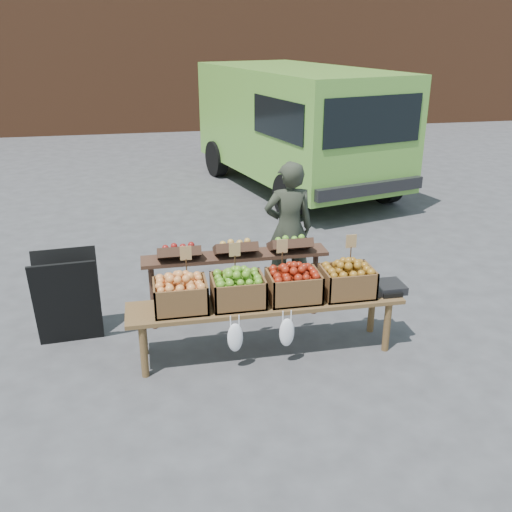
{
  "coord_description": "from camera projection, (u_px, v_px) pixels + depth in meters",
  "views": [
    {
      "loc": [
        -1.37,
        -5.06,
        3.06
      ],
      "look_at": [
        -0.3,
        0.31,
        0.85
      ],
      "focal_mm": 40.0,
      "sensor_mm": 36.0,
      "label": 1
    }
  ],
  "objects": [
    {
      "name": "weighing_scale",
      "position": [
        386.0,
        287.0,
        5.77
      ],
      "size": [
        0.34,
        0.3,
        0.08
      ],
      "primitive_type": "cube",
      "color": "black",
      "rests_on": "display_bench"
    },
    {
      "name": "vendor",
      "position": [
        289.0,
        229.0,
        6.8
      ],
      "size": [
        0.61,
        0.41,
        1.64
      ],
      "primitive_type": "imported",
      "rotation": [
        0.0,
        0.0,
        3.12
      ],
      "color": "#2B3024",
      "rests_on": "ground"
    },
    {
      "name": "back_table",
      "position": [
        236.0,
        278.0,
        6.2
      ],
      "size": [
        2.1,
        0.44,
        1.04
      ],
      "primitive_type": null,
      "color": "#3E261B",
      "rests_on": "ground"
    },
    {
      "name": "ground",
      "position": [
        289.0,
        340.0,
        6.0
      ],
      "size": [
        80.0,
        80.0,
        0.0
      ],
      "primitive_type": "plane",
      "color": "#434346"
    },
    {
      "name": "crate_russet_pears",
      "position": [
        238.0,
        291.0,
        5.46
      ],
      "size": [
        0.5,
        0.4,
        0.28
      ],
      "primitive_type": null,
      "color": "#4B841B",
      "rests_on": "display_bench"
    },
    {
      "name": "crate_golden_apples",
      "position": [
        180.0,
        296.0,
        5.36
      ],
      "size": [
        0.5,
        0.4,
        0.28
      ],
      "primitive_type": null,
      "color": "gold",
      "rests_on": "display_bench"
    },
    {
      "name": "crate_green_apples",
      "position": [
        347.0,
        281.0,
        5.66
      ],
      "size": [
        0.5,
        0.4,
        0.28
      ],
      "primitive_type": null,
      "color": "#976117",
      "rests_on": "display_bench"
    },
    {
      "name": "crate_red_apples",
      "position": [
        294.0,
        286.0,
        5.56
      ],
      "size": [
        0.5,
        0.4,
        0.28
      ],
      "primitive_type": null,
      "color": "maroon",
      "rests_on": "display_bench"
    },
    {
      "name": "chalkboard_sign",
      "position": [
        67.0,
        298.0,
        5.81
      ],
      "size": [
        0.66,
        0.4,
        0.97
      ],
      "primitive_type": null,
      "rotation": [
        0.0,
        0.0,
        0.07
      ],
      "color": "black",
      "rests_on": "ground"
    },
    {
      "name": "delivery_van",
      "position": [
        296.0,
        130.0,
        11.18
      ],
      "size": [
        3.63,
        5.66,
        2.34
      ],
      "primitive_type": null,
      "rotation": [
        0.0,
        0.0,
        0.25
      ],
      "color": "#65A53B",
      "rests_on": "ground"
    },
    {
      "name": "display_bench",
      "position": [
        266.0,
        327.0,
        5.67
      ],
      "size": [
        2.7,
        0.56,
        0.57
      ],
      "primitive_type": null,
      "color": "brown",
      "rests_on": "ground"
    }
  ]
}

